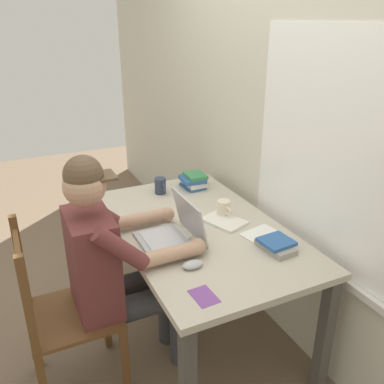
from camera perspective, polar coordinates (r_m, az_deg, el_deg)
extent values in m
plane|color=brown|center=(2.65, 0.80, -18.68)|extent=(8.00, 8.00, 0.00)
cube|color=beige|center=(2.29, 12.41, 10.82)|extent=(6.00, 0.04, 2.60)
cube|color=white|center=(2.03, 17.77, 5.80)|extent=(0.97, 0.01, 1.10)
cube|color=beige|center=(2.26, 15.90, -8.20)|extent=(1.03, 0.06, 0.04)
cube|color=#BCB29E|center=(2.25, 0.90, -5.16)|extent=(1.40, 0.83, 0.03)
cube|color=#4C4742|center=(2.85, -11.70, -7.36)|extent=(0.06, 0.06, 0.69)
cube|color=#4C4742|center=(3.07, 1.65, -4.53)|extent=(0.06, 0.06, 0.69)
cube|color=#4C4742|center=(2.20, 18.00, -18.60)|extent=(0.06, 0.06, 0.69)
cube|color=brown|center=(2.02, -13.64, -9.58)|extent=(0.34, 0.20, 0.50)
sphere|color=tan|center=(1.85, -14.77, 0.82)|extent=(0.19, 0.19, 0.19)
sphere|color=brown|center=(1.83, -14.93, 2.33)|extent=(0.17, 0.17, 0.17)
cube|color=brown|center=(1.85, -12.29, 2.21)|extent=(0.13, 0.10, 0.01)
cylinder|color=#38383D|center=(2.27, -8.53, -12.75)|extent=(0.13, 0.40, 0.13)
cylinder|color=#38383D|center=(2.13, -7.02, -15.36)|extent=(0.13, 0.40, 0.13)
cylinder|color=#38383D|center=(2.46, -3.59, -15.89)|extent=(0.10, 0.10, 0.45)
cylinder|color=#38383D|center=(2.33, -1.83, -18.43)|extent=(0.10, 0.10, 0.45)
cylinder|color=brown|center=(2.13, -12.88, -2.72)|extent=(0.10, 0.25, 0.24)
cylinder|color=tan|center=(2.22, -6.92, -3.68)|extent=(0.07, 0.28, 0.07)
sphere|color=tan|center=(2.26, -3.47, -3.12)|extent=(0.08, 0.08, 0.08)
cylinder|color=brown|center=(1.79, -9.87, -7.80)|extent=(0.10, 0.25, 0.24)
cylinder|color=tan|center=(1.89, -2.93, -8.63)|extent=(0.07, 0.28, 0.07)
sphere|color=tan|center=(1.95, 0.78, -7.58)|extent=(0.08, 0.08, 0.08)
cube|color=brown|center=(2.16, -16.19, -16.02)|extent=(0.42, 0.42, 0.02)
cube|color=brown|center=(2.19, -9.26, -22.44)|extent=(0.04, 0.04, 0.43)
cube|color=brown|center=(2.47, -11.92, -16.53)|extent=(0.04, 0.04, 0.43)
cube|color=brown|center=(2.44, -21.03, -18.27)|extent=(0.04, 0.04, 0.43)
cube|color=brown|center=(1.85, -21.91, -14.55)|extent=(0.04, 0.04, 0.48)
cube|color=brown|center=(2.17, -22.80, -8.76)|extent=(0.04, 0.04, 0.48)
cube|color=brown|center=(2.08, -21.88, -14.17)|extent=(0.36, 0.02, 0.04)
cube|color=brown|center=(2.00, -22.48, -10.95)|extent=(0.36, 0.02, 0.04)
cube|color=brown|center=(1.93, -23.11, -7.48)|extent=(0.36, 0.02, 0.04)
cube|color=#ADAFB2|center=(2.07, -3.86, -7.12)|extent=(0.33, 0.23, 0.02)
cube|color=silver|center=(2.06, -3.87, -6.89)|extent=(0.29, 0.17, 0.00)
cube|color=#ADAFB2|center=(2.06, -0.35, -3.52)|extent=(0.33, 0.06, 0.22)
cube|color=#99A8B2|center=(2.06, -0.35, -3.52)|extent=(0.29, 0.04, 0.19)
ellipsoid|color=#ADAFB2|center=(1.88, 0.08, -10.09)|extent=(0.06, 0.10, 0.03)
cylinder|color=beige|center=(2.33, 4.42, -2.29)|extent=(0.08, 0.08, 0.10)
torus|color=beige|center=(2.29, 5.04, -2.67)|extent=(0.05, 0.01, 0.05)
cylinder|color=#2D384C|center=(2.64, -4.45, 0.89)|extent=(0.07, 0.07, 0.10)
torus|color=#2D384C|center=(2.59, -4.06, 0.63)|extent=(0.05, 0.01, 0.05)
cube|color=#2D5B9E|center=(2.73, 0.10, 0.81)|extent=(0.17, 0.13, 0.02)
cube|color=white|center=(2.73, 0.27, 1.40)|extent=(0.18, 0.13, 0.03)
cube|color=#2D5B9E|center=(2.70, 0.07, 1.82)|extent=(0.18, 0.16, 0.03)
cube|color=#38844C|center=(2.70, 0.46, 2.32)|extent=(0.16, 0.13, 0.02)
cube|color=gray|center=(2.06, 11.58, -7.50)|extent=(0.20, 0.13, 0.03)
cube|color=#2D5B9E|center=(2.05, 11.69, -6.79)|extent=(0.15, 0.16, 0.02)
cube|color=white|center=(2.17, 10.03, -6.04)|extent=(0.22, 0.23, 0.01)
cube|color=silver|center=(2.16, -2.73, -5.75)|extent=(0.26, 0.24, 0.01)
cube|color=silver|center=(2.28, 4.48, -4.07)|extent=(0.27, 0.23, 0.02)
cube|color=#7A4293|center=(1.72, 1.67, -14.32)|extent=(0.13, 0.10, 0.00)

